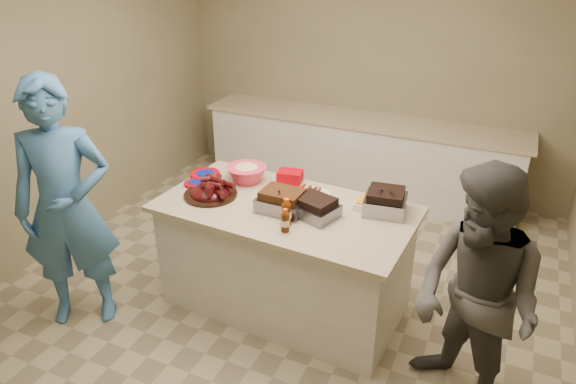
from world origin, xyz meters
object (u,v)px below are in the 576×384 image
at_px(roasting_pan, 385,211).
at_px(bbq_bottle_b, 285,231).
at_px(guest_blue, 89,313).
at_px(plastic_cup, 236,175).
at_px(rib_platter, 211,196).
at_px(bbq_bottle_a, 286,224).
at_px(mustard_bottle, 280,195).
at_px(island, 285,303).
at_px(coleslaw_bowl, 247,181).

bearing_deg(roasting_pan, bbq_bottle_b, -141.90).
xyz_separation_m(bbq_bottle_b, guest_blue, (-1.53, -0.45, -0.90)).
bearing_deg(plastic_cup, guest_blue, -124.48).
bearing_deg(plastic_cup, rib_platter, -87.73).
xyz_separation_m(bbq_bottle_a, mustard_bottle, (-0.23, 0.39, 0.00)).
height_order(island, bbq_bottle_b, bbq_bottle_b).
bearing_deg(guest_blue, bbq_bottle_b, -16.04).
xyz_separation_m(rib_platter, coleslaw_bowl, (0.13, 0.35, 0.00)).
distance_m(roasting_pan, coleslaw_bowl, 1.16).
height_order(roasting_pan, bbq_bottle_b, bbq_bottle_b).
distance_m(island, bbq_bottle_a, 0.93).
xyz_separation_m(rib_platter, roasting_pan, (1.29, 0.31, 0.00)).
bearing_deg(coleslaw_bowl, mustard_bottle, -18.13).
bearing_deg(bbq_bottle_b, plastic_cup, 139.12).
bearing_deg(bbq_bottle_a, roasting_pan, 38.87).
height_order(coleslaw_bowl, bbq_bottle_b, coleslaw_bowl).
xyz_separation_m(bbq_bottle_a, plastic_cup, (-0.73, 0.57, 0.00)).
relative_size(roasting_pan, plastic_cup, 2.92).
xyz_separation_m(roasting_pan, coleslaw_bowl, (-1.16, 0.04, 0.00)).
xyz_separation_m(bbq_bottle_b, mustard_bottle, (-0.26, 0.48, 0.00)).
distance_m(mustard_bottle, plastic_cup, 0.54).
height_order(bbq_bottle_a, guest_blue, bbq_bottle_a).
height_order(rib_platter, bbq_bottle_b, bbq_bottle_b).
bearing_deg(roasting_pan, plastic_cup, 167.85).
bearing_deg(guest_blue, roasting_pan, -6.52).
height_order(bbq_bottle_a, bbq_bottle_b, bbq_bottle_a).
xyz_separation_m(coleslaw_bowl, mustard_bottle, (0.36, -0.12, 0.00)).
bearing_deg(bbq_bottle_b, mustard_bottle, 118.75).
distance_m(bbq_bottle_a, bbq_bottle_b, 0.10).
bearing_deg(coleslaw_bowl, bbq_bottle_b, -43.79).
bearing_deg(plastic_cup, coleslaw_bowl, -25.37).
bearing_deg(bbq_bottle_a, mustard_bottle, 120.78).
height_order(island, mustard_bottle, mustard_bottle).
bearing_deg(coleslaw_bowl, rib_platter, -110.59).
bearing_deg(coleslaw_bowl, plastic_cup, 154.63).
height_order(roasting_pan, bbq_bottle_a, bbq_bottle_a).
bearing_deg(bbq_bottle_a, coleslaw_bowl, 139.44).
bearing_deg(roasting_pan, island, -168.67).
distance_m(coleslaw_bowl, bbq_bottle_b, 0.86).
relative_size(rib_platter, plastic_cup, 4.12).
height_order(rib_platter, bbq_bottle_a, bbq_bottle_a).
relative_size(rib_platter, guest_blue, 0.22).
bearing_deg(bbq_bottle_b, coleslaw_bowl, 136.21).
bearing_deg(roasting_pan, coleslaw_bowl, 170.69).
height_order(coleslaw_bowl, plastic_cup, coleslaw_bowl).
relative_size(bbq_bottle_a, guest_blue, 0.10).
distance_m(mustard_bottle, guest_blue, 1.81).
bearing_deg(guest_blue, mustard_bottle, 3.75).
height_order(roasting_pan, plastic_cup, roasting_pan).
bearing_deg(island, plastic_cup, 154.30).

